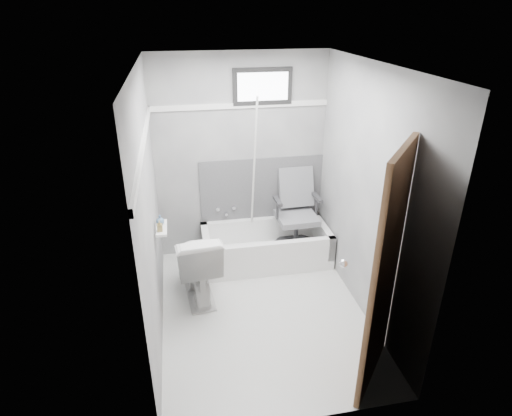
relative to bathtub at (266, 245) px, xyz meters
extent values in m
plane|color=white|center=(-0.23, -0.93, -0.21)|extent=(2.60, 2.60, 0.00)
plane|color=silver|center=(-0.23, -0.93, 2.19)|extent=(2.60, 2.60, 0.00)
cube|color=slate|center=(-0.23, 0.37, 0.99)|extent=(2.00, 0.02, 2.40)
cube|color=slate|center=(-0.23, -2.23, 0.99)|extent=(2.00, 0.02, 2.40)
cube|color=slate|center=(-1.23, -0.93, 0.99)|extent=(0.02, 2.60, 2.40)
cube|color=slate|center=(0.77, -0.93, 0.99)|extent=(0.02, 2.60, 2.40)
imported|color=white|center=(-0.85, -0.54, 0.19)|extent=(0.53, 0.85, 0.79)
cube|color=#4C4C4F|center=(0.02, 0.36, 0.59)|extent=(1.50, 0.02, 0.78)
cube|color=white|center=(-0.23, 0.36, 1.61)|extent=(2.00, 0.02, 0.06)
cube|color=white|center=(-1.22, -0.93, 1.61)|extent=(0.02, 2.60, 0.06)
cylinder|color=silver|center=(-0.12, 0.13, 0.84)|extent=(0.02, 0.46, 1.91)
cube|color=white|center=(-1.16, -0.64, 0.69)|extent=(0.10, 0.32, 0.02)
imported|color=olive|center=(-1.17, -0.72, 0.76)|extent=(0.05, 0.05, 0.11)
imported|color=slate|center=(-1.17, -0.58, 0.75)|extent=(0.11, 0.11, 0.10)
camera|label=1|loc=(-0.94, -4.35, 2.61)|focal=30.00mm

